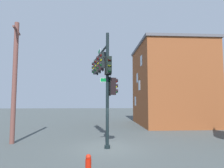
{
  "coord_description": "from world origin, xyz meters",
  "views": [
    {
      "loc": [
        -12.22,
        0.41,
        2.99
      ],
      "look_at": [
        0.6,
        -0.33,
        4.08
      ],
      "focal_mm": 30.79,
      "sensor_mm": 36.0,
      "label": 1
    }
  ],
  "objects_px": {
    "signal_pole_assembly": "(103,71)",
    "brick_building": "(170,85)",
    "fire_hydrant": "(88,165)",
    "utility_pole": "(15,80)"
  },
  "relations": [
    {
      "from": "signal_pole_assembly",
      "to": "brick_building",
      "type": "xyz_separation_m",
      "value": [
        9.64,
        -8.52,
        -0.17
      ]
    },
    {
      "from": "fire_hydrant",
      "to": "signal_pole_assembly",
      "type": "bearing_deg",
      "value": -6.14
    },
    {
      "from": "fire_hydrant",
      "to": "brick_building",
      "type": "height_order",
      "value": "brick_building"
    },
    {
      "from": "signal_pole_assembly",
      "to": "brick_building",
      "type": "bearing_deg",
      "value": -41.47
    },
    {
      "from": "signal_pole_assembly",
      "to": "fire_hydrant",
      "type": "relative_size",
      "value": 8.88
    },
    {
      "from": "signal_pole_assembly",
      "to": "utility_pole",
      "type": "distance_m",
      "value": 6.31
    },
    {
      "from": "utility_pole",
      "to": "fire_hydrant",
      "type": "distance_m",
      "value": 9.13
    },
    {
      "from": "signal_pole_assembly",
      "to": "brick_building",
      "type": "relative_size",
      "value": 0.75
    },
    {
      "from": "utility_pole",
      "to": "fire_hydrant",
      "type": "height_order",
      "value": "utility_pole"
    },
    {
      "from": "signal_pole_assembly",
      "to": "fire_hydrant",
      "type": "bearing_deg",
      "value": 173.86
    }
  ]
}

